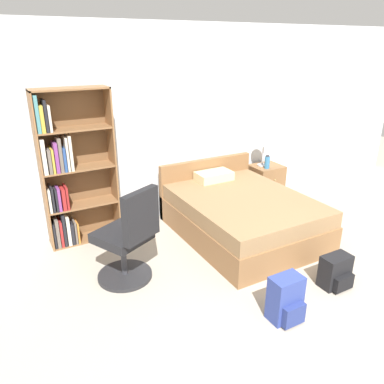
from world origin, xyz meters
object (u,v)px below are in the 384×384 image
object	(u,v)px
table_lamp	(264,141)
bed	(240,214)
backpack_black	(336,272)
backpack_blue	(286,300)
bookshelf	(68,173)
water_bottle	(267,162)
nightstand	(266,183)
office_chair	(129,240)

from	to	relation	value
table_lamp	bed	bearing A→B (deg)	-141.03
backpack_black	backpack_blue	world-z (taller)	backpack_blue
bookshelf	water_bottle	bearing A→B (deg)	-3.42
bed	table_lamp	size ratio (longest dim) A/B	3.93
nightstand	backpack_blue	world-z (taller)	nightstand
bed	nightstand	xyz separation A→B (m)	(1.04, 0.75, 0.00)
bookshelf	table_lamp	bearing A→B (deg)	-0.61
backpack_blue	bed	bearing A→B (deg)	68.76
water_bottle	table_lamp	bearing A→B (deg)	80.22
office_chair	table_lamp	world-z (taller)	office_chair
office_chair	water_bottle	bearing A→B (deg)	20.65
water_bottle	backpack_black	bearing A→B (deg)	-110.31
table_lamp	backpack_blue	bearing A→B (deg)	-123.97
water_bottle	nightstand	bearing A→B (deg)	49.15
office_chair	backpack_black	size ratio (longest dim) A/B	3.08
bookshelf	backpack_blue	size ratio (longest dim) A/B	4.37
office_chair	water_bottle	distance (m)	2.75
backpack_blue	nightstand	bearing A→B (deg)	54.52
bookshelf	water_bottle	size ratio (longest dim) A/B	9.10
office_chair	backpack_blue	size ratio (longest dim) A/B	2.45
office_chair	nightstand	bearing A→B (deg)	21.93
office_chair	table_lamp	distance (m)	2.86
office_chair	nightstand	xyz separation A→B (m)	(2.66, 1.07, -0.19)
bookshelf	nightstand	xyz separation A→B (m)	(2.97, -0.07, -0.62)
nightstand	bookshelf	bearing A→B (deg)	178.64
table_lamp	water_bottle	xyz separation A→B (m)	(-0.02, -0.14, -0.29)
bookshelf	table_lamp	size ratio (longest dim) A/B	3.87
table_lamp	water_bottle	distance (m)	0.32
table_lamp	backpack_black	distance (m)	2.48
backpack_black	backpack_blue	distance (m)	0.80
bookshelf	backpack_blue	distance (m)	2.81
office_chair	bookshelf	bearing A→B (deg)	105.22
bookshelf	water_bottle	world-z (taller)	bookshelf
water_bottle	backpack_black	world-z (taller)	water_bottle
nightstand	table_lamp	world-z (taller)	table_lamp
bookshelf	backpack_blue	xyz separation A→B (m)	(1.32, -2.38, -0.70)
bookshelf	water_bottle	distance (m)	2.89
office_chair	nightstand	distance (m)	2.87
office_chair	nightstand	size ratio (longest dim) A/B	1.88
bookshelf	backpack_blue	world-z (taller)	bookshelf
bookshelf	nightstand	distance (m)	3.03
nightstand	water_bottle	world-z (taller)	water_bottle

